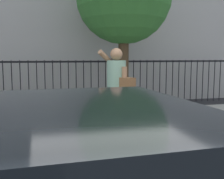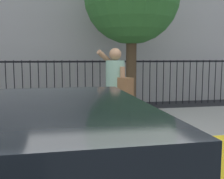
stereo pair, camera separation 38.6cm
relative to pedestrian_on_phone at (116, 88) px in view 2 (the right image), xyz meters
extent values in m
cube|color=#B2ADA3|center=(-0.26, 0.79, -1.07)|extent=(28.00, 4.40, 0.15)
cube|color=black|center=(-0.26, 4.49, 0.40)|extent=(12.00, 0.04, 0.06)
cylinder|color=black|center=(-2.69, 4.49, -0.35)|extent=(0.03, 0.03, 1.60)
cylinder|color=black|center=(-2.43, 4.49, -0.35)|extent=(0.03, 0.03, 1.60)
cylinder|color=black|center=(-2.18, 4.49, -0.35)|extent=(0.03, 0.03, 1.60)
cylinder|color=black|center=(-1.92, 4.49, -0.35)|extent=(0.03, 0.03, 1.60)
cylinder|color=black|center=(-1.67, 4.49, -0.35)|extent=(0.03, 0.03, 1.60)
cylinder|color=black|center=(-1.41, 4.49, -0.35)|extent=(0.03, 0.03, 1.60)
cylinder|color=black|center=(-1.16, 4.49, -0.35)|extent=(0.03, 0.03, 1.60)
cylinder|color=black|center=(-0.90, 4.49, -0.35)|extent=(0.03, 0.03, 1.60)
cylinder|color=black|center=(-0.64, 4.49, -0.35)|extent=(0.03, 0.03, 1.60)
cylinder|color=black|center=(-0.39, 4.49, -0.35)|extent=(0.03, 0.03, 1.60)
cylinder|color=black|center=(-0.13, 4.49, -0.35)|extent=(0.03, 0.03, 1.60)
cylinder|color=black|center=(0.12, 4.49, -0.35)|extent=(0.03, 0.03, 1.60)
cylinder|color=black|center=(0.38, 4.49, -0.35)|extent=(0.03, 0.03, 1.60)
cylinder|color=black|center=(0.63, 4.49, -0.35)|extent=(0.03, 0.03, 1.60)
cylinder|color=black|center=(0.89, 4.49, -0.35)|extent=(0.03, 0.03, 1.60)
cylinder|color=black|center=(1.14, 4.49, -0.35)|extent=(0.03, 0.03, 1.60)
cylinder|color=black|center=(1.40, 4.49, -0.35)|extent=(0.03, 0.03, 1.60)
cylinder|color=black|center=(1.65, 4.49, -0.35)|extent=(0.03, 0.03, 1.60)
cylinder|color=black|center=(1.91, 4.49, -0.35)|extent=(0.03, 0.03, 1.60)
cylinder|color=black|center=(2.16, 4.49, -0.35)|extent=(0.03, 0.03, 1.60)
cylinder|color=black|center=(2.42, 4.49, -0.35)|extent=(0.03, 0.03, 1.60)
cylinder|color=black|center=(2.67, 4.49, -0.35)|extent=(0.03, 0.03, 1.60)
cylinder|color=black|center=(2.93, 4.49, -0.35)|extent=(0.03, 0.03, 1.60)
cylinder|color=black|center=(3.19, 4.49, -0.35)|extent=(0.03, 0.03, 1.60)
cylinder|color=black|center=(3.44, 4.49, -0.35)|extent=(0.03, 0.03, 1.60)
cylinder|color=black|center=(3.70, 4.49, -0.35)|extent=(0.03, 0.03, 1.60)
cylinder|color=black|center=(3.95, 4.49, -0.35)|extent=(0.03, 0.03, 1.60)
cylinder|color=black|center=(4.21, 4.49, -0.35)|extent=(0.03, 0.03, 1.60)
cylinder|color=black|center=(4.46, 4.49, -0.35)|extent=(0.03, 0.03, 1.60)
cylinder|color=black|center=(4.72, 4.49, -0.35)|extent=(0.03, 0.03, 1.60)
cylinder|color=black|center=(4.97, 4.49, -0.35)|extent=(0.03, 0.03, 1.60)
cylinder|color=#936B4C|center=(-0.06, 0.11, -0.61)|extent=(0.15, 0.15, 0.78)
cylinder|color=#936B4C|center=(0.04, -0.06, -0.61)|extent=(0.15, 0.15, 0.78)
cylinder|color=gray|center=(-0.01, 0.02, 0.14)|extent=(0.46, 0.46, 0.71)
sphere|color=#936B4C|center=(-0.01, 0.02, 0.61)|extent=(0.22, 0.22, 0.22)
cylinder|color=#936B4C|center=(-0.11, 0.20, 0.50)|extent=(0.48, 0.32, 0.39)
cylinder|color=#936B4C|center=(0.08, -0.15, 0.12)|extent=(0.09, 0.09, 0.54)
cube|color=black|center=(-0.03, 0.18, 0.59)|extent=(0.04, 0.07, 0.15)
cube|color=brown|center=(0.11, -0.20, 0.03)|extent=(0.28, 0.32, 0.34)
cylinder|color=#4C3823|center=(1.17, 3.33, 0.22)|extent=(0.32, 0.32, 2.73)
camera|label=1|loc=(-1.39, -4.75, 0.56)|focal=44.23mm
camera|label=2|loc=(-1.01, -4.84, 0.56)|focal=44.23mm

